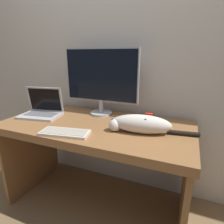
% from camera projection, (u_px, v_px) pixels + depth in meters
% --- Properties ---
extents(wall_back, '(6.40, 0.06, 2.60)m').
position_uv_depth(wall_back, '(115.00, 55.00, 1.73)').
color(wall_back, silver).
rests_on(wall_back, ground_plane).
extents(desk, '(1.52, 0.74, 0.77)m').
position_uv_depth(desk, '(96.00, 142.00, 1.55)').
color(desk, olive).
rests_on(desk, ground_plane).
extents(monitor, '(0.69, 0.20, 0.59)m').
position_uv_depth(monitor, '(101.00, 79.00, 1.65)').
color(monitor, '#B2B2B7').
rests_on(monitor, desk).
extents(laptop, '(0.38, 0.29, 0.25)m').
position_uv_depth(laptop, '(42.00, 110.00, 1.69)').
color(laptop, '#B7B7BC').
rests_on(laptop, desk).
extents(external_keyboard, '(0.36, 0.20, 0.02)m').
position_uv_depth(external_keyboard, '(65.00, 133.00, 1.30)').
color(external_keyboard, beige).
rests_on(external_keyboard, desk).
extents(cat, '(0.61, 0.19, 0.13)m').
position_uv_depth(cat, '(140.00, 124.00, 1.31)').
color(cat, silver).
rests_on(cat, desk).
extents(small_toy, '(0.06, 0.06, 0.06)m').
position_uv_depth(small_toy, '(149.00, 116.00, 1.59)').
color(small_toy, red).
rests_on(small_toy, desk).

